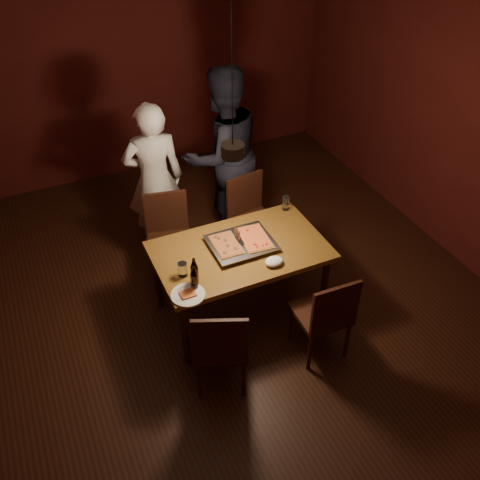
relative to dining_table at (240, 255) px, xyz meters
name	(u,v)px	position (x,y,z in m)	size (l,w,h in m)	color
room_shell	(233,190)	(-0.07, -0.03, 0.72)	(6.00, 6.00, 6.00)	#35180E
dining_table	(240,255)	(0.00, 0.00, 0.00)	(1.50, 0.90, 0.75)	brown
chair_far_left	(168,229)	(-0.40, 0.81, -0.14)	(0.50, 0.50, 0.49)	#38190F
chair_far_right	(250,210)	(0.47, 0.77, -0.14)	(0.48, 0.48, 0.49)	#38190F
chair_near_left	(220,342)	(-0.50, -0.73, -0.14)	(0.55, 0.55, 0.49)	#38190F
chair_near_right	(327,311)	(0.42, -0.79, -0.14)	(0.43, 0.43, 0.49)	#38190F
pizza_tray	(241,244)	(0.03, 0.03, 0.10)	(0.55, 0.45, 0.05)	silver
pizza_meat	(227,244)	(-0.11, 0.04, 0.13)	(0.21, 0.34, 0.02)	maroon
pizza_cheese	(254,238)	(0.15, 0.02, 0.13)	(0.24, 0.37, 0.02)	gold
spatula	(241,240)	(0.02, 0.04, 0.14)	(0.09, 0.24, 0.04)	silver
beer_bottle_a	(194,277)	(-0.53, -0.30, 0.19)	(0.06, 0.06, 0.23)	black
beer_bottle_b	(194,271)	(-0.51, -0.23, 0.20)	(0.06, 0.06, 0.24)	black
water_glass_left	(183,269)	(-0.57, -0.11, 0.14)	(0.08, 0.08, 0.12)	silver
water_glass_right	(286,203)	(0.65, 0.37, 0.14)	(0.07, 0.07, 0.14)	silver
plate_slice	(188,295)	(-0.61, -0.36, 0.08)	(0.27, 0.27, 0.03)	white
napkin	(274,261)	(0.17, -0.31, 0.11)	(0.16, 0.12, 0.07)	white
diner_white	(155,179)	(-0.37, 1.28, 0.15)	(0.60, 0.40, 1.65)	white
diner_dark	(222,155)	(0.38, 1.27, 0.27)	(0.92, 0.72, 1.89)	black
pendant_lamp	(233,149)	(-0.07, -0.03, 1.08)	(0.18, 0.18, 1.10)	black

